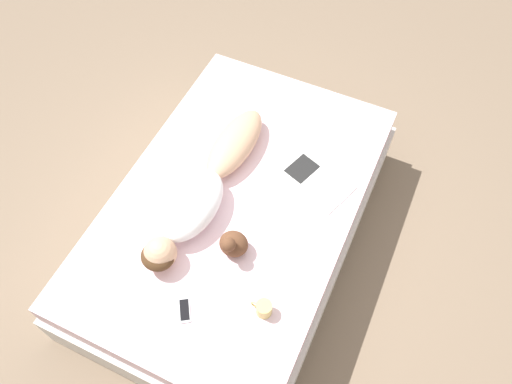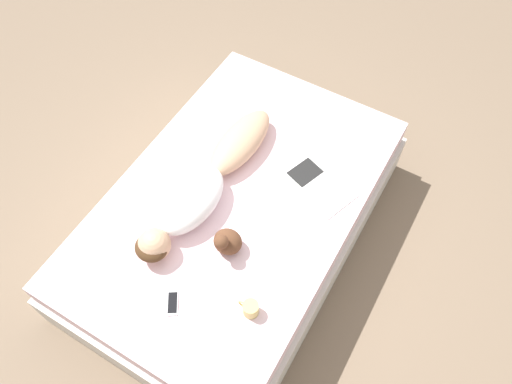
{
  "view_description": "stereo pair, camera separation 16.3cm",
  "coord_description": "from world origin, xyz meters",
  "px_view_note": "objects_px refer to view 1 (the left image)",
  "views": [
    {
      "loc": [
        -0.82,
        1.47,
        3.23
      ],
      "look_at": [
        -0.11,
        -0.07,
        0.58
      ],
      "focal_mm": 35.0,
      "sensor_mm": 36.0,
      "label": 1
    },
    {
      "loc": [
        -0.97,
        1.4,
        3.23
      ],
      "look_at": [
        -0.11,
        -0.07,
        0.58
      ],
      "focal_mm": 35.0,
      "sensor_mm": 36.0,
      "label": 2
    }
  ],
  "objects_px": {
    "person": "(204,188)",
    "open_magazine": "(315,179)",
    "coffee_mug": "(264,308)",
    "cell_phone": "(185,310)"
  },
  "relations": [
    {
      "from": "open_magazine",
      "to": "coffee_mug",
      "type": "bearing_deg",
      "value": 113.57
    },
    {
      "from": "person",
      "to": "coffee_mug",
      "type": "bearing_deg",
      "value": 142.54
    },
    {
      "from": "cell_phone",
      "to": "coffee_mug",
      "type": "bearing_deg",
      "value": 171.07
    },
    {
      "from": "open_magazine",
      "to": "coffee_mug",
      "type": "relative_size",
      "value": 4.27
    },
    {
      "from": "open_magazine",
      "to": "cell_phone",
      "type": "height_order",
      "value": "same"
    },
    {
      "from": "person",
      "to": "open_magazine",
      "type": "bearing_deg",
      "value": -142.54
    },
    {
      "from": "person",
      "to": "coffee_mug",
      "type": "height_order",
      "value": "person"
    },
    {
      "from": "coffee_mug",
      "to": "person",
      "type": "bearing_deg",
      "value": -39.53
    },
    {
      "from": "person",
      "to": "coffee_mug",
      "type": "xyz_separation_m",
      "value": [
        -0.65,
        0.54,
        -0.05
      ]
    },
    {
      "from": "person",
      "to": "open_magazine",
      "type": "relative_size",
      "value": 2.49
    }
  ]
}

